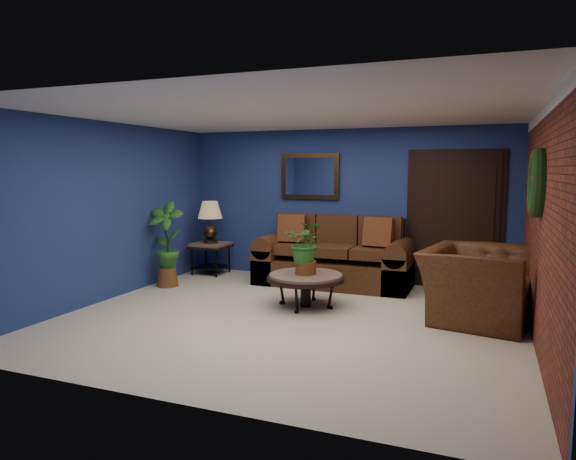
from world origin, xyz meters
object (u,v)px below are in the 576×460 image
at_px(armchair, 478,284).
at_px(end_table, 211,250).
at_px(table_lamp, 210,217).
at_px(coffee_table, 306,278).
at_px(side_chair, 350,248).
at_px(sofa, 335,262).

bearing_deg(armchair, end_table, 84.99).
height_order(table_lamp, armchair, table_lamp).
height_order(coffee_table, end_table, end_table).
bearing_deg(side_chair, end_table, 168.51).
relative_size(sofa, side_chair, 2.33).
relative_size(coffee_table, table_lamp, 1.46).
xyz_separation_m(sofa, coffee_table, (0.03, -1.50, 0.03)).
bearing_deg(coffee_table, table_lamp, 147.56).
xyz_separation_m(table_lamp, side_chair, (2.50, 0.08, -0.42)).
bearing_deg(end_table, side_chair, 1.73).
distance_m(end_table, table_lamp, 0.59).
bearing_deg(sofa, coffee_table, -89.03).
distance_m(coffee_table, table_lamp, 2.78).
relative_size(table_lamp, armchair, 0.52).
height_order(sofa, end_table, sofa).
distance_m(sofa, armchair, 2.55).
bearing_deg(sofa, side_chair, 8.04).
height_order(sofa, side_chair, sofa).
height_order(side_chair, armchair, side_chair).
bearing_deg(table_lamp, side_chair, 1.73).
distance_m(coffee_table, side_chair, 1.56).
height_order(sofa, armchair, sofa).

